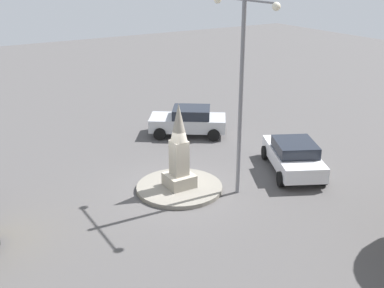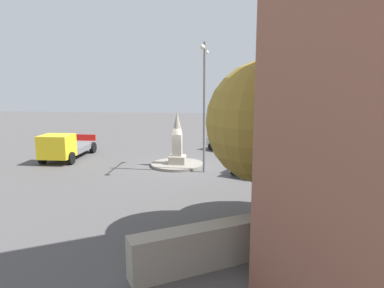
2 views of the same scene
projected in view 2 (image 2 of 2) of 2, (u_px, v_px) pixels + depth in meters
name	position (u px, v px, depth m)	size (l,w,h in m)	color
ground_plane	(177.00, 166.00, 23.25)	(80.00, 80.00, 0.00)	#4F4C4C
traffic_island	(177.00, 165.00, 23.24)	(3.47, 3.47, 0.17)	gray
monument	(177.00, 141.00, 22.97)	(1.06, 1.06, 3.46)	#9E9687
streetlamp	(204.00, 95.00, 20.85)	(3.58, 0.28, 7.76)	slate
car_white_parked_right	(258.00, 160.00, 21.56)	(4.48, 3.45, 1.44)	silver
car_silver_approaching	(233.00, 142.00, 28.00)	(3.71, 4.26, 1.49)	#B7BABF
truck_yellow_waiting	(64.00, 147.00, 24.77)	(5.51, 2.34, 1.96)	yellow
stone_boundary_wall	(312.00, 224.00, 12.12)	(12.83, 0.70, 1.29)	#9E9687
tree_near_wall	(268.00, 123.00, 11.90)	(4.20, 4.20, 6.21)	brown
tree_mid_cluster	(331.00, 118.00, 13.05)	(4.24, 4.24, 6.29)	brown
tree_far_corner	(365.00, 137.00, 13.97)	(2.82, 2.82, 4.75)	brown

